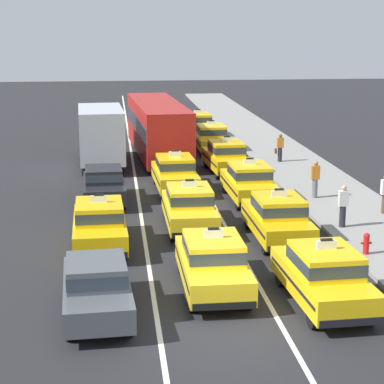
% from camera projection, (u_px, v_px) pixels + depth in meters
% --- Properties ---
extents(ground_plane, '(160.00, 160.00, 0.00)m').
position_uv_depth(ground_plane, '(222.00, 332.00, 17.98)').
color(ground_plane, '#232326').
extents(lane_stripe_left_center, '(0.14, 80.00, 0.01)m').
position_uv_depth(lane_stripe_left_center, '(134.00, 172.00, 37.13)').
color(lane_stripe_left_center, silver).
rests_on(lane_stripe_left_center, ground).
extents(lane_stripe_center_right, '(0.14, 80.00, 0.01)m').
position_uv_depth(lane_stripe_center_right, '(194.00, 171.00, 37.48)').
color(lane_stripe_center_right, silver).
rests_on(lane_stripe_center_right, ground).
extents(sidewalk_curb, '(4.00, 90.00, 0.15)m').
position_uv_depth(sidewalk_curb, '(324.00, 188.00, 33.23)').
color(sidewalk_curb, gray).
rests_on(sidewalk_curb, ground).
extents(sedan_left_nearest, '(1.99, 4.39, 1.58)m').
position_uv_depth(sedan_left_nearest, '(97.00, 286.00, 18.82)').
color(sedan_left_nearest, black).
rests_on(sedan_left_nearest, ground).
extents(taxi_left_second, '(1.94, 4.61, 1.96)m').
position_uv_depth(taxi_left_second, '(100.00, 223.00, 24.54)').
color(taxi_left_second, black).
rests_on(taxi_left_second, ground).
extents(sedan_left_third, '(1.93, 4.37, 1.58)m').
position_uv_depth(sedan_left_third, '(104.00, 184.00, 30.70)').
color(sedan_left_third, black).
rests_on(sedan_left_third, ground).
extents(box_truck_left_fourth, '(2.54, 7.06, 3.27)m').
position_uv_depth(box_truck_left_fourth, '(101.00, 134.00, 38.41)').
color(box_truck_left_fourth, black).
rests_on(box_truck_left_fourth, ground).
extents(taxi_center_nearest, '(1.83, 4.56, 1.96)m').
position_uv_depth(taxi_center_nearest, '(213.00, 262.00, 20.58)').
color(taxi_center_nearest, black).
rests_on(taxi_center_nearest, ground).
extents(taxi_center_second, '(1.83, 4.56, 1.96)m').
position_uv_depth(taxi_center_second, '(189.00, 206.00, 26.80)').
color(taxi_center_second, black).
rests_on(taxi_center_second, ground).
extents(taxi_center_third, '(1.96, 4.61, 1.96)m').
position_uv_depth(taxi_center_third, '(175.00, 173.00, 32.85)').
color(taxi_center_third, black).
rests_on(taxi_center_third, ground).
extents(bus_center_fourth, '(3.20, 11.34, 3.22)m').
position_uv_depth(bus_center_fourth, '(158.00, 126.00, 40.94)').
color(bus_center_fourth, black).
rests_on(bus_center_fourth, ground).
extents(taxi_center_fifth, '(1.88, 4.58, 1.96)m').
position_uv_depth(taxi_center_fifth, '(152.00, 120.00, 50.38)').
color(taxi_center_fifth, black).
rests_on(taxi_center_fifth, ground).
extents(taxi_right_nearest, '(1.99, 4.63, 1.96)m').
position_uv_depth(taxi_right_nearest, '(323.00, 275.00, 19.55)').
color(taxi_right_nearest, black).
rests_on(taxi_right_nearest, ground).
extents(taxi_right_second, '(1.84, 4.57, 1.96)m').
position_uv_depth(taxi_right_second, '(278.00, 217.00, 25.34)').
color(taxi_right_second, black).
rests_on(taxi_right_second, ground).
extents(taxi_right_third, '(1.89, 4.59, 1.96)m').
position_uv_depth(taxi_right_third, '(249.00, 181.00, 31.01)').
color(taxi_right_third, black).
rests_on(taxi_right_third, ground).
extents(taxi_right_fourth, '(2.05, 4.65, 1.96)m').
position_uv_depth(taxi_right_fourth, '(226.00, 156.00, 36.85)').
color(taxi_right_fourth, black).
rests_on(taxi_right_fourth, ground).
extents(taxi_right_fifth, '(1.82, 4.56, 1.96)m').
position_uv_depth(taxi_right_fifth, '(211.00, 138.00, 42.78)').
color(taxi_right_fifth, black).
rests_on(taxi_right_fifth, ground).
extents(taxi_right_sixth, '(1.91, 4.59, 1.96)m').
position_uv_depth(taxi_right_sixth, '(198.00, 125.00, 48.15)').
color(taxi_right_sixth, black).
rests_on(taxi_right_sixth, ground).
extents(pedestrian_near_crosswalk, '(0.36, 0.24, 1.61)m').
position_uv_depth(pedestrian_near_crosswalk, '(343.00, 206.00, 26.53)').
color(pedestrian_near_crosswalk, '#23232D').
rests_on(pedestrian_near_crosswalk, sidewalk_curb).
extents(pedestrian_by_storefront, '(0.36, 0.24, 1.65)m').
position_uv_depth(pedestrian_by_storefront, '(315.00, 179.00, 30.98)').
color(pedestrian_by_storefront, slate).
rests_on(pedestrian_by_storefront, sidewalk_curb).
extents(pedestrian_trailing, '(0.47, 0.24, 1.55)m').
position_uv_depth(pedestrian_trailing, '(280.00, 148.00, 39.08)').
color(pedestrian_trailing, '#23232D').
rests_on(pedestrian_trailing, sidewalk_curb).
extents(fire_hydrant, '(0.36, 0.22, 0.73)m').
position_uv_depth(fire_hydrant, '(366.00, 242.00, 23.50)').
color(fire_hydrant, red).
rests_on(fire_hydrant, sidewalk_curb).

